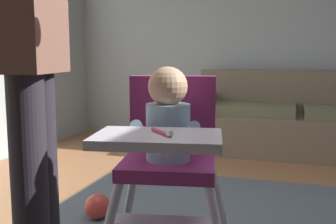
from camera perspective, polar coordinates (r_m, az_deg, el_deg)
The scene contains 5 objects.
wall_far at distance 4.78m, azimuth 14.10°, elevation 11.87°, with size 5.52×0.06×2.68m, color #AEB7B8.
couch at distance 4.29m, azimuth 18.79°, elevation -1.34°, with size 2.20×0.86×0.86m.
high_chair at distance 1.52m, azimuth 0.09°, elevation -4.43°, with size 0.70×0.80×0.95m.
adult_standing at distance 1.59m, azimuth -19.46°, elevation 7.30°, with size 0.60×0.49×1.71m.
toy_ball_second at distance 2.48m, azimuth -10.35°, elevation -13.51°, with size 0.16×0.16×0.16m, color #D13D33.
Camera 1 is at (0.30, -2.03, 0.97)m, focal length 41.43 mm.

